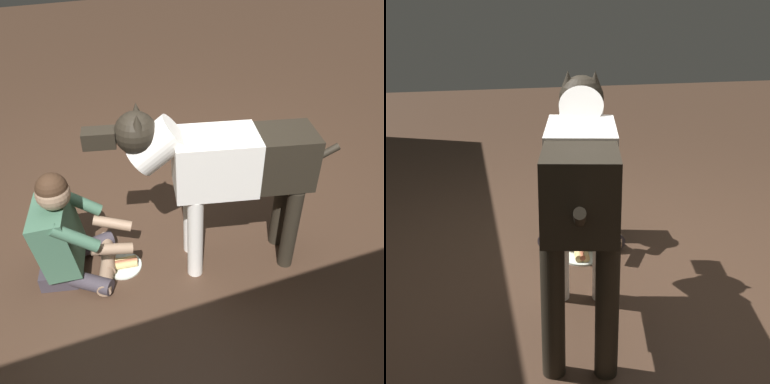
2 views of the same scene
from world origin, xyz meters
TOP-DOWN VIEW (x-y plane):
  - ground_plane at (0.00, 0.00)m, footprint 15.00×15.00m
  - person_sitting_on_floor at (0.64, 0.16)m, footprint 0.68×0.57m
  - large_dog at (-0.35, 0.39)m, footprint 1.52×0.52m
  - hot_dog_on_plate at (0.32, 0.24)m, footprint 0.25×0.25m

SIDE VIEW (x-z plane):
  - ground_plane at x=0.00m, z-range 0.00..0.00m
  - hot_dog_on_plate at x=0.32m, z-range -0.01..0.06m
  - person_sitting_on_floor at x=0.64m, z-range -0.07..0.74m
  - large_dog at x=-0.35m, z-range 0.18..1.38m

